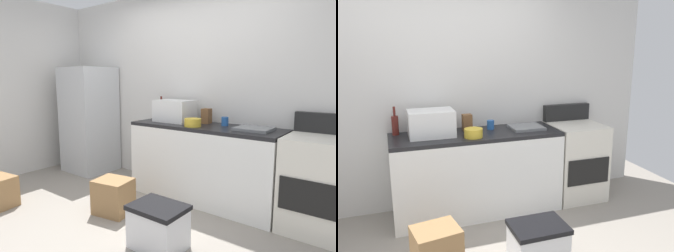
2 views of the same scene
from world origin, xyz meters
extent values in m
plane|color=gray|center=(0.00, 0.00, 0.00)|extent=(6.00, 6.00, 0.00)
cube|color=silver|center=(0.00, 1.55, 1.30)|extent=(5.00, 0.10, 2.60)
cube|color=white|center=(0.30, 1.20, 0.43)|extent=(1.80, 0.60, 0.86)
cube|color=black|center=(0.30, 1.20, 0.88)|extent=(1.80, 0.60, 0.04)
cube|color=silver|center=(-1.75, 1.15, 0.80)|extent=(0.68, 0.66, 1.61)
cube|color=silver|center=(1.52, 1.20, 0.45)|extent=(0.60, 0.60, 0.90)
cube|color=black|center=(1.52, 0.90, 0.42)|extent=(0.52, 0.02, 0.30)
cube|color=black|center=(1.52, 1.46, 1.00)|extent=(0.60, 0.08, 0.20)
cube|color=white|center=(-0.17, 1.24, 1.04)|extent=(0.46, 0.34, 0.27)
cube|color=slate|center=(0.88, 1.21, 0.92)|extent=(0.36, 0.32, 0.03)
cylinder|color=#591E19|center=(-0.52, 1.41, 1.00)|extent=(0.07, 0.07, 0.20)
cylinder|color=#591E19|center=(-0.52, 1.41, 1.15)|extent=(0.03, 0.03, 0.10)
cylinder|color=#2659A5|center=(0.49, 1.32, 0.95)|extent=(0.08, 0.08, 0.10)
cube|color=brown|center=(0.23, 1.34, 0.99)|extent=(0.10, 0.10, 0.18)
cylinder|color=gold|center=(0.23, 1.04, 0.95)|extent=(0.19, 0.19, 0.09)
cube|color=olive|center=(-0.28, 0.29, 0.19)|extent=(0.42, 0.38, 0.37)
cube|color=silver|center=(0.52, 0.07, 0.17)|extent=(0.44, 0.34, 0.34)
cube|color=black|center=(0.52, 0.07, 0.36)|extent=(0.46, 0.36, 0.04)
camera|label=1|loc=(2.02, -1.75, 1.42)|focal=31.67mm
camera|label=2|loc=(-0.58, -2.30, 1.83)|focal=37.20mm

